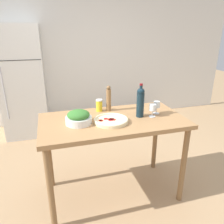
% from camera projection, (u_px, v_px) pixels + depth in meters
% --- Properties ---
extents(ground_plane, '(14.00, 14.00, 0.00)m').
position_uv_depth(ground_plane, '(113.00, 192.00, 2.49)').
color(ground_plane, tan).
extents(wall_back, '(6.40, 0.06, 2.60)m').
position_uv_depth(wall_back, '(78.00, 54.00, 4.13)').
color(wall_back, silver).
rests_on(wall_back, ground_plane).
extents(refrigerator, '(0.69, 0.72, 1.82)m').
position_uv_depth(refrigerator, '(23.00, 82.00, 3.65)').
color(refrigerator, white).
rests_on(refrigerator, ground_plane).
extents(prep_counter, '(1.43, 0.75, 0.90)m').
position_uv_depth(prep_counter, '(113.00, 129.00, 2.21)').
color(prep_counter, '#A87A4C').
rests_on(prep_counter, ground_plane).
extents(wine_bottle, '(0.08, 0.08, 0.34)m').
position_uv_depth(wine_bottle, '(140.00, 102.00, 2.18)').
color(wine_bottle, '#142833').
rests_on(wine_bottle, prep_counter).
extents(wine_glass_near, '(0.07, 0.07, 0.13)m').
position_uv_depth(wine_glass_near, '(153.00, 108.00, 2.20)').
color(wine_glass_near, silver).
rests_on(wine_glass_near, prep_counter).
extents(wine_glass_far, '(0.07, 0.07, 0.13)m').
position_uv_depth(wine_glass_far, '(157.00, 105.00, 2.28)').
color(wine_glass_far, silver).
rests_on(wine_glass_far, prep_counter).
extents(pepper_mill, '(0.05, 0.05, 0.28)m').
position_uv_depth(pepper_mill, '(109.00, 99.00, 2.35)').
color(pepper_mill, olive).
rests_on(pepper_mill, prep_counter).
extents(salad_bowl, '(0.25, 0.25, 0.13)m').
position_uv_depth(salad_bowl, '(79.00, 118.00, 2.04)').
color(salad_bowl, white).
rests_on(salad_bowl, prep_counter).
extents(homemade_pizza, '(0.33, 0.33, 0.04)m').
position_uv_depth(homemade_pizza, '(111.00, 120.00, 2.09)').
color(homemade_pizza, beige).
rests_on(homemade_pizza, prep_counter).
extents(salt_canister, '(0.07, 0.07, 0.13)m').
position_uv_depth(salt_canister, '(99.00, 105.00, 2.36)').
color(salt_canister, yellow).
rests_on(salt_canister, prep_counter).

